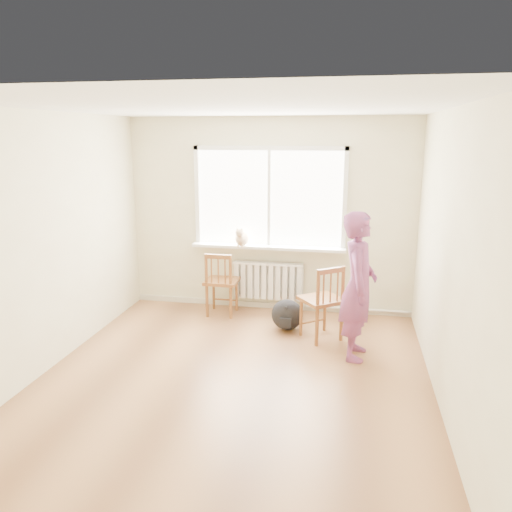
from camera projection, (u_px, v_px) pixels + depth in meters
The scene contains 13 objects.
floor at pixel (233, 380), 5.13m from camera, with size 4.50×4.50×0.00m, color #A87145.
ceiling at pixel (230, 107), 4.49m from camera, with size 4.50×4.50×0.00m, color white.
back_wall at pixel (270, 216), 6.96m from camera, with size 4.00×0.01×2.70m, color beige.
window at pixel (269, 194), 6.86m from camera, with size 2.12×0.05×1.42m.
windowsill at pixel (268, 247), 6.96m from camera, with size 2.15×0.22×0.04m, color white.
radiator at pixel (268, 280), 7.09m from camera, with size 1.00×0.12×0.55m.
heating_pipe at pixel (356, 309), 6.97m from camera, with size 0.04×0.04×1.40m, color silver.
baseboard at pixel (269, 305), 7.26m from camera, with size 4.00×0.03×0.08m, color beige.
chair_left at pixel (221, 284), 6.89m from camera, with size 0.44×0.42×0.90m.
chair_right at pixel (324, 303), 6.04m from camera, with size 0.64×0.63×0.94m.
person at pixel (358, 286), 5.50m from camera, with size 0.61×0.40×1.66m, color #B3403B.
cat at pixel (242, 238), 6.91m from camera, with size 0.20×0.43×0.29m.
backpack at pixel (287, 315), 6.41m from camera, with size 0.41×0.30×0.41m, color black.
Camera 1 is at (1.12, -4.56, 2.45)m, focal length 35.00 mm.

